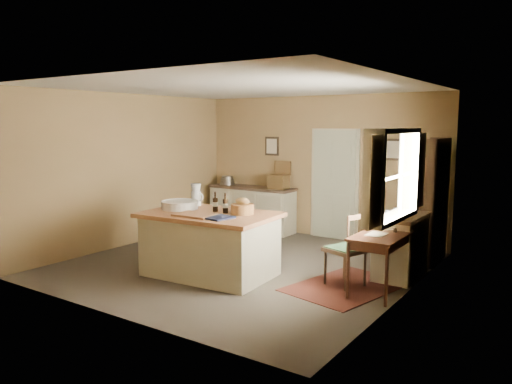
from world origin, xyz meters
TOP-DOWN VIEW (x-y plane):
  - ground at (0.00, 0.00)m, footprint 5.00×5.00m
  - wall_back at (0.00, 2.50)m, footprint 5.00×0.10m
  - wall_front at (0.00, -2.50)m, footprint 5.00×0.10m
  - wall_left at (-2.50, 0.00)m, footprint 0.10×5.00m
  - wall_right at (2.50, 0.00)m, footprint 0.10×5.00m
  - ceiling at (0.00, 0.00)m, footprint 5.00×5.00m
  - door at (0.35, 2.47)m, footprint 0.97×0.06m
  - framed_prints at (0.20, 2.48)m, footprint 2.82×0.02m
  - window at (2.42, -0.20)m, footprint 0.25×1.99m
  - work_island at (-0.11, -0.68)m, footprint 1.95×1.35m
  - sideboard at (-1.34, 2.20)m, footprint 1.85×0.53m
  - rug at (1.75, -0.07)m, footprint 1.42×1.80m
  - writing_desk at (2.20, -0.07)m, footprint 0.57×0.93m
  - desk_chair at (1.71, -0.03)m, footprint 0.58×0.58m
  - right_cabinet at (2.20, 0.76)m, footprint 0.55×0.99m
  - shelving_unit at (2.35, 1.82)m, footprint 0.33×0.88m

SIDE VIEW (x-z plane):
  - ground at x=0.00m, z-range 0.00..0.00m
  - rug at x=1.75m, z-range 0.00..0.01m
  - right_cabinet at x=2.20m, z-range -0.04..0.95m
  - sideboard at x=-1.34m, z-range -0.11..1.07m
  - work_island at x=-0.11m, z-range -0.12..1.08m
  - desk_chair at x=1.71m, z-range 0.00..0.98m
  - writing_desk at x=2.20m, z-range 0.26..1.08m
  - shelving_unit at x=2.35m, z-range 0.00..1.95m
  - door at x=0.35m, z-range 0.00..2.11m
  - wall_back at x=0.00m, z-range 0.00..2.70m
  - wall_front at x=0.00m, z-range 0.00..2.70m
  - wall_left at x=-2.50m, z-range 0.00..2.70m
  - wall_right at x=2.50m, z-range 0.00..2.70m
  - window at x=2.42m, z-range 0.99..2.11m
  - framed_prints at x=0.20m, z-range 1.53..1.91m
  - ceiling at x=0.00m, z-range 2.70..2.70m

